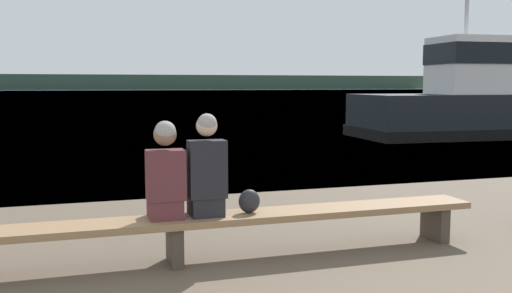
{
  "coord_description": "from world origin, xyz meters",
  "views": [
    {
      "loc": [
        -0.78,
        -2.52,
        1.81
      ],
      "look_at": [
        1.92,
        6.06,
        0.82
      ],
      "focal_mm": 40.0,
      "sensor_mm": 36.0,
      "label": 1
    }
  ],
  "objects": [
    {
      "name": "water_surface",
      "position": [
        0.0,
        126.44,
        0.0
      ],
      "size": [
        240.0,
        240.0,
        0.0
      ],
      "primitive_type": "plane",
      "color": "#426B8E",
      "rests_on": "ground"
    },
    {
      "name": "far_shoreline",
      "position": [
        0.0,
        189.61,
        2.37
      ],
      "size": [
        600.0,
        12.0,
        4.73
      ],
      "primitive_type": "cube",
      "color": "#2D3D2D",
      "rests_on": "ground"
    },
    {
      "name": "bench_main",
      "position": [
        0.11,
        3.06,
        0.39
      ],
      "size": [
        6.7,
        0.49,
        0.47
      ],
      "color": "#8E6B47",
      "rests_on": "ground"
    },
    {
      "name": "person_left",
      "position": [
        0.03,
        3.06,
        0.92
      ],
      "size": [
        0.38,
        0.39,
        0.98
      ],
      "color": "#56282D",
      "rests_on": "bench_main"
    },
    {
      "name": "person_right",
      "position": [
        0.45,
        3.06,
        0.94
      ],
      "size": [
        0.38,
        0.38,
        1.05
      ],
      "color": "black",
      "rests_on": "bench_main"
    },
    {
      "name": "shopping_bag",
      "position": [
        0.9,
        3.07,
        0.59
      ],
      "size": [
        0.23,
        0.16,
        0.25
      ],
      "color": "#232328",
      "rests_on": "bench_main"
    },
    {
      "name": "tugboat_red",
      "position": [
        11.9,
        14.08,
        1.07
      ],
      "size": [
        7.4,
        3.76,
        6.39
      ],
      "rotation": [
        0.0,
        0.0,
        1.51
      ],
      "color": "black",
      "rests_on": "water_surface"
    }
  ]
}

